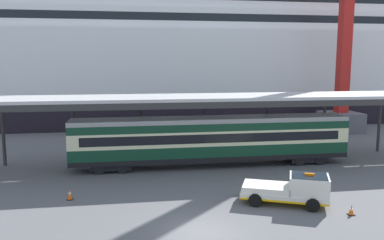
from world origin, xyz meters
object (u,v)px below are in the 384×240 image
Objects in this scene: service_truck at (293,189)px; traffic_cone_near at (351,210)px; cruise_ship at (134,46)px; train_carriage at (212,139)px; traffic_cone_mid at (70,194)px.

traffic_cone_near is (2.61, -2.16, -0.70)m from service_truck.
cruise_ship is 5.83× the size of train_carriage.
traffic_cone_near is 17.01m from traffic_cone_mid.
cruise_ship reaches higher than train_carriage.
cruise_ship is at bearing 105.15° from traffic_cone_near.
train_carriage is at bearing 32.03° from traffic_cone_mid.
train_carriage is 12.57m from traffic_cone_mid.
service_truck reaches higher than traffic_cone_near.
train_carriage is 10.12m from service_truck.
service_truck reaches higher than traffic_cone_mid.
train_carriage is at bearing -79.25° from cruise_ship.
train_carriage is 38.06× the size of traffic_cone_near.
cruise_ship is 32.90m from train_carriage.
train_carriage is 4.10× the size of service_truck.
traffic_cone_near is at bearing -17.51° from traffic_cone_mid.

